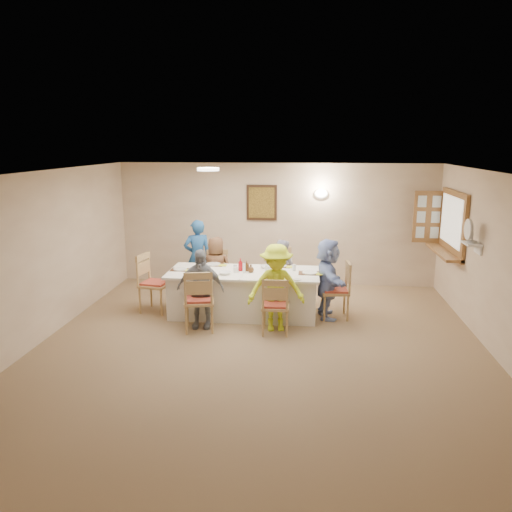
# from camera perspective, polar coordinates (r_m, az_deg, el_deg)

# --- Properties ---
(ground) EXTENTS (7.00, 7.00, 0.00)m
(ground) POSITION_cam_1_polar(r_m,az_deg,el_deg) (7.29, 0.42, -10.57)
(ground) COLOR #886B4A
(room_walls) EXTENTS (7.00, 7.00, 7.00)m
(room_walls) POSITION_cam_1_polar(r_m,az_deg,el_deg) (6.83, 0.44, 1.17)
(room_walls) COLOR tan
(room_walls) RESTS_ON ground
(wall_picture) EXTENTS (0.62, 0.05, 0.72)m
(wall_picture) POSITION_cam_1_polar(r_m,az_deg,el_deg) (10.24, 0.65, 6.12)
(wall_picture) COLOR black
(wall_picture) RESTS_ON room_walls
(wall_sconce) EXTENTS (0.26, 0.09, 0.18)m
(wall_sconce) POSITION_cam_1_polar(r_m,az_deg,el_deg) (10.15, 7.45, 7.09)
(wall_sconce) COLOR white
(wall_sconce) RESTS_ON room_walls
(ceiling_light) EXTENTS (0.36, 0.36, 0.05)m
(ceiling_light) POSITION_cam_1_polar(r_m,az_deg,el_deg) (8.34, -5.49, 9.85)
(ceiling_light) COLOR white
(ceiling_light) RESTS_ON room_walls
(serving_hatch) EXTENTS (0.06, 1.50, 1.15)m
(serving_hatch) POSITION_cam_1_polar(r_m,az_deg,el_deg) (9.52, 21.59, 3.50)
(serving_hatch) COLOR #996637
(serving_hatch) RESTS_ON room_walls
(hatch_sill) EXTENTS (0.30, 1.50, 0.05)m
(hatch_sill) POSITION_cam_1_polar(r_m,az_deg,el_deg) (9.58, 20.64, 0.43)
(hatch_sill) COLOR #996637
(hatch_sill) RESTS_ON room_walls
(shutter_door) EXTENTS (0.55, 0.04, 1.00)m
(shutter_door) POSITION_cam_1_polar(r_m,az_deg,el_deg) (10.18, 19.06, 4.25)
(shutter_door) COLOR #996637
(shutter_door) RESTS_ON room_walls
(fan_shelf) EXTENTS (0.22, 0.36, 0.03)m
(fan_shelf) POSITION_cam_1_polar(r_m,az_deg,el_deg) (8.24, 23.44, 1.30)
(fan_shelf) COLOR white
(fan_shelf) RESTS_ON room_walls
(desk_fan) EXTENTS (0.30, 0.30, 0.28)m
(desk_fan) POSITION_cam_1_polar(r_m,az_deg,el_deg) (8.20, 23.33, 2.33)
(desk_fan) COLOR #A5A5A8
(desk_fan) RESTS_ON fan_shelf
(dining_table) EXTENTS (2.55, 1.08, 0.76)m
(dining_table) POSITION_cam_1_polar(r_m,az_deg,el_deg) (8.57, -1.43, -4.25)
(dining_table) COLOR white
(dining_table) RESTS_ON ground
(chair_back_left) EXTENTS (0.51, 0.51, 0.92)m
(chair_back_left) POSITION_cam_1_polar(r_m,az_deg,el_deg) (9.40, -4.43, -2.22)
(chair_back_left) COLOR tan
(chair_back_left) RESTS_ON ground
(chair_back_right) EXTENTS (0.56, 0.56, 1.00)m
(chair_back_right) POSITION_cam_1_polar(r_m,az_deg,el_deg) (9.25, 2.90, -2.21)
(chair_back_right) COLOR tan
(chair_back_right) RESTS_ON ground
(chair_front_left) EXTENTS (0.56, 0.56, 1.00)m
(chair_front_left) POSITION_cam_1_polar(r_m,az_deg,el_deg) (7.88, -6.53, -4.95)
(chair_front_left) COLOR tan
(chair_front_left) RESTS_ON ground
(chair_front_right) EXTENTS (0.45, 0.45, 0.91)m
(chair_front_right) POSITION_cam_1_polar(r_m,az_deg,el_deg) (7.73, 2.24, -5.57)
(chair_front_right) COLOR tan
(chair_front_right) RESTS_ON ground
(chair_left_end) EXTENTS (0.57, 0.57, 1.03)m
(chair_left_end) POSITION_cam_1_polar(r_m,az_deg,el_deg) (8.86, -11.44, -3.03)
(chair_left_end) COLOR tan
(chair_left_end) RESTS_ON ground
(chair_right_end) EXTENTS (0.50, 0.50, 0.97)m
(chair_right_end) POSITION_cam_1_polar(r_m,az_deg,el_deg) (8.49, 9.03, -3.84)
(chair_right_end) COLOR tan
(chair_right_end) RESTS_ON ground
(diner_back_left) EXTENTS (0.63, 0.45, 1.22)m
(diner_back_left) POSITION_cam_1_polar(r_m,az_deg,el_deg) (9.25, -4.58, -1.52)
(diner_back_left) COLOR brown
(diner_back_left) RESTS_ON ground
(diner_back_right) EXTENTS (0.73, 0.64, 1.19)m
(diner_back_right) POSITION_cam_1_polar(r_m,az_deg,el_deg) (9.11, 2.87, -1.81)
(diner_back_right) COLOR #A7A5C0
(diner_back_right) RESTS_ON ground
(diner_front_left) EXTENTS (0.76, 0.34, 1.28)m
(diner_front_left) POSITION_cam_1_polar(r_m,az_deg,el_deg) (7.95, -6.37, -3.73)
(diner_front_left) COLOR gray
(diner_front_left) RESTS_ON ground
(diner_front_right) EXTENTS (1.06, 0.80, 1.38)m
(diner_front_right) POSITION_cam_1_polar(r_m,az_deg,el_deg) (7.78, 2.31, -3.65)
(diner_front_right) COLOR #E0FB27
(diner_front_right) RESTS_ON ground
(diner_right_end) EXTENTS (1.35, 0.70, 1.36)m
(diner_right_end) POSITION_cam_1_polar(r_m,az_deg,el_deg) (8.43, 8.19, -2.56)
(diner_right_end) COLOR #93AAE6
(diner_right_end) RESTS_ON ground
(caregiver) EXTENTS (0.77, 0.71, 1.46)m
(caregiver) POSITION_cam_1_polar(r_m,az_deg,el_deg) (9.75, -6.69, -0.10)
(caregiver) COLOR #235696
(caregiver) RESTS_ON ground
(placemat_fl) EXTENTS (0.35, 0.26, 0.01)m
(placemat_fl) POSITION_cam_1_polar(r_m,az_deg,el_deg) (8.16, -6.00, -2.39)
(placemat_fl) COLOR #472B19
(placemat_fl) RESTS_ON dining_table
(plate_fl) EXTENTS (0.24, 0.24, 0.01)m
(plate_fl) POSITION_cam_1_polar(r_m,az_deg,el_deg) (8.16, -6.01, -2.32)
(plate_fl) COLOR white
(plate_fl) RESTS_ON dining_table
(napkin_fl) EXTENTS (0.14, 0.14, 0.01)m
(napkin_fl) POSITION_cam_1_polar(r_m,az_deg,el_deg) (8.08, -4.83, -2.47)
(napkin_fl) COLOR yellow
(napkin_fl) RESTS_ON dining_table
(placemat_fr) EXTENTS (0.36, 0.26, 0.01)m
(placemat_fr) POSITION_cam_1_polar(r_m,az_deg,el_deg) (8.01, 2.44, -2.63)
(placemat_fr) COLOR #472B19
(placemat_fr) RESTS_ON dining_table
(plate_fr) EXTENTS (0.25, 0.25, 0.02)m
(plate_fr) POSITION_cam_1_polar(r_m,az_deg,el_deg) (8.00, 2.44, -2.56)
(plate_fr) COLOR white
(plate_fr) RESTS_ON dining_table
(napkin_fr) EXTENTS (0.14, 0.14, 0.01)m
(napkin_fr) POSITION_cam_1_polar(r_m,az_deg,el_deg) (7.95, 3.71, -2.71)
(napkin_fr) COLOR yellow
(napkin_fr) RESTS_ON dining_table
(placemat_bl) EXTENTS (0.36, 0.27, 0.01)m
(placemat_bl) POSITION_cam_1_polar(r_m,az_deg,el_deg) (8.96, -4.90, -0.99)
(placemat_bl) COLOR #472B19
(placemat_bl) RESTS_ON dining_table
(plate_bl) EXTENTS (0.26, 0.26, 0.02)m
(plate_bl) POSITION_cam_1_polar(r_m,az_deg,el_deg) (8.96, -4.90, -0.93)
(plate_bl) COLOR white
(plate_bl) RESTS_ON dining_table
(napkin_bl) EXTENTS (0.13, 0.13, 0.01)m
(napkin_bl) POSITION_cam_1_polar(r_m,az_deg,el_deg) (8.88, -3.82, -1.05)
(napkin_bl) COLOR yellow
(napkin_bl) RESTS_ON dining_table
(placemat_br) EXTENTS (0.34, 0.25, 0.01)m
(placemat_br) POSITION_cam_1_polar(r_m,az_deg,el_deg) (8.82, 2.78, -1.18)
(placemat_br) COLOR #472B19
(placemat_br) RESTS_ON dining_table
(plate_br) EXTENTS (0.23, 0.23, 0.01)m
(plate_br) POSITION_cam_1_polar(r_m,az_deg,el_deg) (8.81, 2.78, -1.12)
(plate_br) COLOR white
(plate_br) RESTS_ON dining_table
(napkin_br) EXTENTS (0.14, 0.14, 0.01)m
(napkin_br) POSITION_cam_1_polar(r_m,az_deg,el_deg) (8.76, 3.94, -1.25)
(napkin_br) COLOR yellow
(napkin_br) RESTS_ON dining_table
(placemat_le) EXTENTS (0.32, 0.24, 0.01)m
(placemat_le) POSITION_cam_1_polar(r_m,az_deg,el_deg) (8.67, -8.67, -1.56)
(placemat_le) COLOR #472B19
(placemat_le) RESTS_ON dining_table
(plate_le) EXTENTS (0.23, 0.23, 0.01)m
(plate_le) POSITION_cam_1_polar(r_m,az_deg,el_deg) (8.67, -8.67, -1.49)
(plate_le) COLOR white
(plate_le) RESTS_ON dining_table
(napkin_le) EXTENTS (0.13, 0.13, 0.01)m
(napkin_le) POSITION_cam_1_polar(r_m,az_deg,el_deg) (8.58, -7.59, -1.63)
(napkin_le) COLOR yellow
(napkin_le) RESTS_ON dining_table
(placemat_re) EXTENTS (0.38, 0.28, 0.01)m
(placemat_re) POSITION_cam_1_polar(r_m,az_deg,el_deg) (8.40, 6.17, -1.96)
(placemat_re) COLOR #472B19
(placemat_re) RESTS_ON dining_table
(plate_re) EXTENTS (0.26, 0.26, 0.02)m
(plate_re) POSITION_cam_1_polar(r_m,az_deg,el_deg) (8.39, 6.17, -1.89)
(plate_re) COLOR white
(plate_re) RESTS_ON dining_table
(napkin_re) EXTENTS (0.15, 0.15, 0.01)m
(napkin_re) POSITION_cam_1_polar(r_m,az_deg,el_deg) (8.35, 7.40, -2.03)
(napkin_re) COLOR yellow
(napkin_re) RESTS_ON dining_table
(teacup_a) EXTENTS (0.20, 0.20, 0.10)m
(teacup_a) POSITION_cam_1_polar(r_m,az_deg,el_deg) (8.31, -7.43, -1.83)
(teacup_a) COLOR white
(teacup_a) RESTS_ON dining_table
(teacup_b) EXTENTS (0.16, 0.16, 0.09)m
(teacup_b) POSITION_cam_1_polar(r_m,az_deg,el_deg) (8.92, 1.62, -0.72)
(teacup_b) COLOR white
(teacup_b) RESTS_ON dining_table
(bowl_a) EXTENTS (0.25, 0.25, 0.05)m
(bowl_a) POSITION_cam_1_polar(r_m,az_deg,el_deg) (8.29, -3.59, -1.96)
(bowl_a) COLOR white
(bowl_a) RESTS_ON dining_table
(bowl_b) EXTENTS (0.21, 0.21, 0.05)m
(bowl_b) POSITION_cam_1_polar(r_m,az_deg,el_deg) (8.68, 1.06, -1.23)
(bowl_b) COLOR white
(bowl_b) RESTS_ON dining_table
(condiment_ketchup) EXTENTS (0.14, 0.14, 0.22)m
(condiment_ketchup) POSITION_cam_1_polar(r_m,az_deg,el_deg) (8.49, -1.78, -0.99)
(condiment_ketchup) COLOR red
(condiment_ketchup) RESTS_ON dining_table
(condiment_brown) EXTENTS (0.09, 0.09, 0.18)m
(condiment_brown) POSITION_cam_1_polar(r_m,az_deg,el_deg) (8.49, -1.06, -1.13)
(condiment_brown) COLOR #4C2D14
(condiment_brown) RESTS_ON dining_table
(condiment_malt) EXTENTS (0.12, 0.12, 0.14)m
(condiment_malt) POSITION_cam_1_polar(r_m,az_deg,el_deg) (8.40, -0.60, -1.42)
(condiment_malt) COLOR #4C2D14
(condiment_malt) RESTS_ON dining_table
(drinking_glass) EXTENTS (0.06, 0.06, 0.10)m
(drinking_glass) POSITION_cam_1_polar(r_m,az_deg,el_deg) (8.52, -2.40, -1.31)
(drinking_glass) COLOR silver
(drinking_glass) RESTS_ON dining_table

